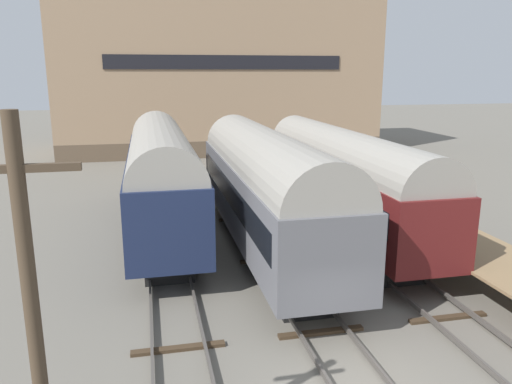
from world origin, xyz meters
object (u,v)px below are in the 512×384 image
train_car_grey (265,184)px  train_car_navy (161,172)px  train_car_maroon (342,175)px  utility_pole (34,327)px

train_car_grey → train_car_navy: bearing=139.2°
train_car_navy → train_car_grey: size_ratio=1.00×
train_car_maroon → train_car_navy: size_ratio=1.04×
train_car_maroon → train_car_grey: size_ratio=1.03×
train_car_grey → utility_pole: (-6.60, -12.18, 0.71)m
train_car_grey → utility_pole: 13.87m
train_car_navy → train_car_grey: 5.52m
train_car_maroon → train_car_navy: bearing=168.2°
train_car_grey → utility_pole: size_ratio=2.25×
train_car_navy → train_car_grey: train_car_navy is taller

